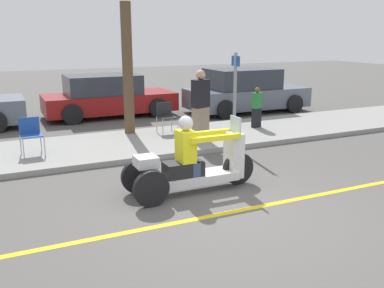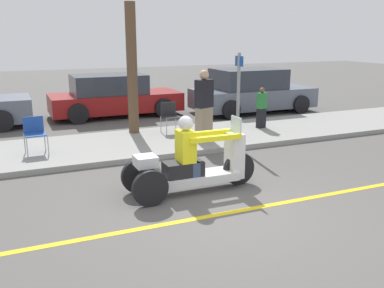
% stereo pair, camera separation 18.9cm
% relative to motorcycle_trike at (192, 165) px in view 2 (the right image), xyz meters
% --- Properties ---
extents(ground_plane, '(60.00, 60.00, 0.00)m').
position_rel_motorcycle_trike_xyz_m(ground_plane, '(0.16, -1.10, -0.49)').
color(ground_plane, '#565451').
extents(lane_stripe, '(24.00, 0.12, 0.01)m').
position_rel_motorcycle_trike_xyz_m(lane_stripe, '(-0.00, -1.10, -0.49)').
color(lane_stripe, gold).
rests_on(lane_stripe, ground).
extents(sidewalk_strip, '(28.00, 2.80, 0.12)m').
position_rel_motorcycle_trike_xyz_m(sidewalk_strip, '(0.16, 3.50, -0.43)').
color(sidewalk_strip, gray).
rests_on(sidewalk_strip, ground).
extents(motorcycle_trike, '(2.45, 0.78, 1.39)m').
position_rel_motorcycle_trike_xyz_m(motorcycle_trike, '(0.00, 0.00, 0.00)').
color(motorcycle_trike, black).
rests_on(motorcycle_trike, ground).
extents(spectator_mid_group, '(0.48, 0.38, 1.78)m').
position_rel_motorcycle_trike_xyz_m(spectator_mid_group, '(1.56, 2.86, 0.49)').
color(spectator_mid_group, gray).
rests_on(spectator_mid_group, sidewalk_strip).
extents(spectator_near_curb, '(0.31, 0.23, 1.16)m').
position_rel_motorcycle_trike_xyz_m(spectator_near_curb, '(3.75, 3.65, 0.19)').
color(spectator_near_curb, black).
rests_on(spectator_near_curb, sidewalk_strip).
extents(folding_chair_curbside, '(0.49, 0.49, 0.82)m').
position_rel_motorcycle_trike_xyz_m(folding_chair_curbside, '(-2.40, 3.37, 0.13)').
color(folding_chair_curbside, '#A5A8AD').
rests_on(folding_chair_curbside, sidewalk_strip).
extents(folding_chair_set_back, '(0.47, 0.47, 0.82)m').
position_rel_motorcycle_trike_xyz_m(folding_chair_set_back, '(1.13, 4.12, 0.13)').
color(folding_chair_set_back, '#A5A8AD').
rests_on(folding_chair_set_back, sidewalk_strip).
extents(parked_car_lot_left, '(4.34, 2.09, 1.55)m').
position_rel_motorcycle_trike_xyz_m(parked_car_lot_left, '(5.18, 6.58, 0.24)').
color(parked_car_lot_left, slate).
rests_on(parked_car_lot_left, ground).
extents(parked_car_lot_far, '(4.37, 2.02, 1.42)m').
position_rel_motorcycle_trike_xyz_m(parked_car_lot_far, '(0.45, 7.78, 0.18)').
color(parked_car_lot_far, maroon).
rests_on(parked_car_lot_far, ground).
extents(tree_trunk, '(0.28, 0.28, 3.43)m').
position_rel_motorcycle_trike_xyz_m(tree_trunk, '(0.23, 4.53, 1.34)').
color(tree_trunk, brown).
rests_on(tree_trunk, sidewalk_strip).
extents(street_sign, '(0.08, 0.36, 2.20)m').
position_rel_motorcycle_trike_xyz_m(street_sign, '(2.24, 2.35, 0.83)').
color(street_sign, gray).
rests_on(street_sign, sidewalk_strip).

